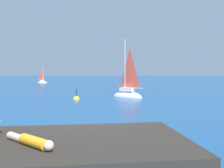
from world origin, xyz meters
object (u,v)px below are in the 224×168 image
at_px(sailboat_far, 42,82).
at_px(marker_buoy, 76,99).
at_px(sailboat_near, 128,94).
at_px(person_sunbather, 31,141).

relative_size(sailboat_far, marker_buoy, 2.70).
xyz_separation_m(sailboat_near, marker_buoy, (-4.37, -1.70, -0.30)).
bearing_deg(person_sunbather, marker_buoy, -43.50).
bearing_deg(marker_buoy, sailboat_near, 21.19).
xyz_separation_m(person_sunbather, marker_buoy, (-0.39, 16.82, -0.96)).
bearing_deg(sailboat_far, sailboat_near, -51.00).
distance_m(person_sunbather, marker_buoy, 16.86).
xyz_separation_m(sailboat_near, sailboat_far, (-12.27, 23.91, -0.14)).
height_order(sailboat_far, marker_buoy, sailboat_far).
bearing_deg(sailboat_far, marker_buoy, -61.03).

